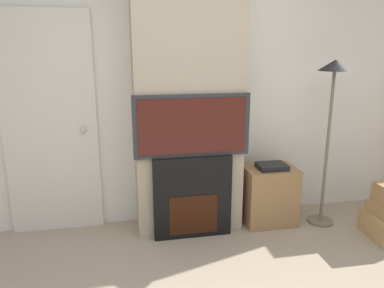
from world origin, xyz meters
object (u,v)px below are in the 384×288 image
object	(u,v)px
fireplace	(192,197)
floor_lamp	(332,97)
media_stand	(269,194)
television	(192,126)

from	to	relation	value
fireplace	floor_lamp	distance (m)	1.61
fireplace	media_stand	xyz separation A→B (m)	(0.81, 0.12, -0.09)
floor_lamp	media_stand	size ratio (longest dim) A/B	2.57
fireplace	floor_lamp	size ratio (longest dim) A/B	0.48
floor_lamp	media_stand	bearing A→B (deg)	167.45
television	floor_lamp	world-z (taller)	floor_lamp
fireplace	television	size ratio (longest dim) A/B	0.75
television	floor_lamp	bearing A→B (deg)	0.02
fireplace	television	xyz separation A→B (m)	(0.00, -0.00, 0.67)
television	media_stand	size ratio (longest dim) A/B	1.65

